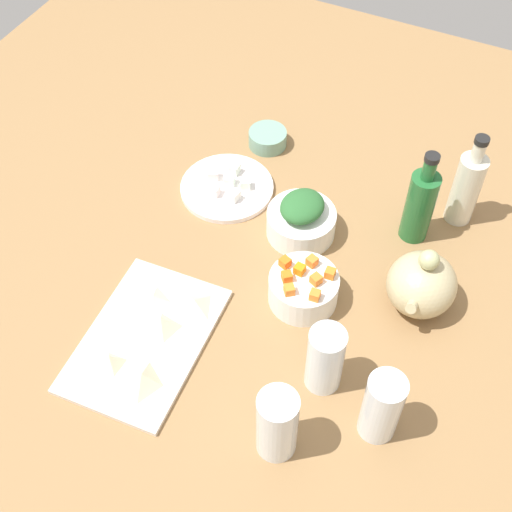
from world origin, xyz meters
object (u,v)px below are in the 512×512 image
at_px(plate_tofu, 227,188).
at_px(teapot, 422,284).
at_px(drinking_glass_1, 277,424).
at_px(bottle_1, 420,204).
at_px(bottle_0, 467,187).
at_px(cutting_board, 145,340).
at_px(bowl_greens, 301,223).
at_px(drinking_glass_2, 325,359).
at_px(bowl_carrots, 303,289).
at_px(drinking_glass_0, 382,407).
at_px(bowl_small_side, 268,138).

xyz_separation_m(plate_tofu, teapot, (0.11, 0.46, 0.05)).
bearing_deg(plate_tofu, drinking_glass_1, 34.99).
bearing_deg(bottle_1, drinking_glass_1, -6.58).
bearing_deg(bottle_0, plate_tofu, -73.55).
xyz_separation_m(teapot, bottle_0, (-0.25, 0.01, 0.03)).
xyz_separation_m(cutting_board, plate_tofu, (-0.41, -0.04, 0.00)).
relative_size(bowl_greens, drinking_glass_1, 0.94).
distance_m(drinking_glass_1, drinking_glass_2, 0.14).
bearing_deg(drinking_glass_1, bowl_carrots, -165.12).
xyz_separation_m(bottle_0, drinking_glass_2, (0.48, -0.11, -0.02)).
distance_m(plate_tofu, bottle_0, 0.50).
bearing_deg(bottle_1, bowl_carrots, -29.19).
bearing_deg(bottle_0, cutting_board, -38.21).
distance_m(bowl_greens, drinking_glass_0, 0.45).
xyz_separation_m(cutting_board, bowl_greens, (-0.36, 0.15, 0.02)).
bearing_deg(bottle_0, drinking_glass_2, -12.80).
relative_size(plate_tofu, bowl_small_side, 2.33).
relative_size(cutting_board, drinking_glass_1, 2.11).
distance_m(bottle_0, drinking_glass_1, 0.64).
xyz_separation_m(bottle_0, bottle_1, (0.09, -0.07, -0.00)).
relative_size(bowl_small_side, drinking_glass_2, 0.61).
bearing_deg(bottle_0, bowl_carrots, -32.01).
height_order(bowl_greens, drinking_glass_2, drinking_glass_2).
bearing_deg(drinking_glass_0, cutting_board, -87.07).
distance_m(bottle_1, drinking_glass_0, 0.44).
bearing_deg(bottle_1, bottle_0, 140.71).
bearing_deg(bowl_small_side, drinking_glass_1, 26.16).
relative_size(bowl_greens, bowl_small_side, 1.62).
height_order(drinking_glass_0, drinking_glass_2, drinking_glass_0).
distance_m(bowl_carrots, drinking_glass_0, 0.29).
bearing_deg(bowl_small_side, bottle_0, 86.26).
bearing_deg(drinking_glass_2, bowl_greens, -150.27).
relative_size(plate_tofu, bottle_1, 0.93).
bearing_deg(teapot, bottle_0, 177.63).
height_order(bowl_carrots, drinking_glass_2, drinking_glass_2).
xyz_separation_m(plate_tofu, bowl_small_side, (-0.17, 0.02, 0.01)).
xyz_separation_m(teapot, bottle_1, (-0.16, -0.06, 0.03)).
height_order(bottle_1, drinking_glass_0, bottle_1).
xyz_separation_m(cutting_board, bottle_0, (-0.55, 0.43, 0.08)).
bearing_deg(teapot, drinking_glass_2, -23.22).
distance_m(teapot, bottle_0, 0.25).
height_order(plate_tofu, drinking_glass_1, drinking_glass_1).
height_order(plate_tofu, drinking_glass_0, drinking_glass_0).
relative_size(bottle_0, bottle_1, 1.00).
bearing_deg(bowl_carrots, drinking_glass_1, 14.88).
bearing_deg(teapot, cutting_board, -54.78).
xyz_separation_m(bowl_greens, bottle_1, (-0.10, 0.21, 0.06)).
relative_size(drinking_glass_0, drinking_glass_1, 0.99).
distance_m(teapot, drinking_glass_1, 0.39).
bearing_deg(bottle_1, cutting_board, -38.01).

